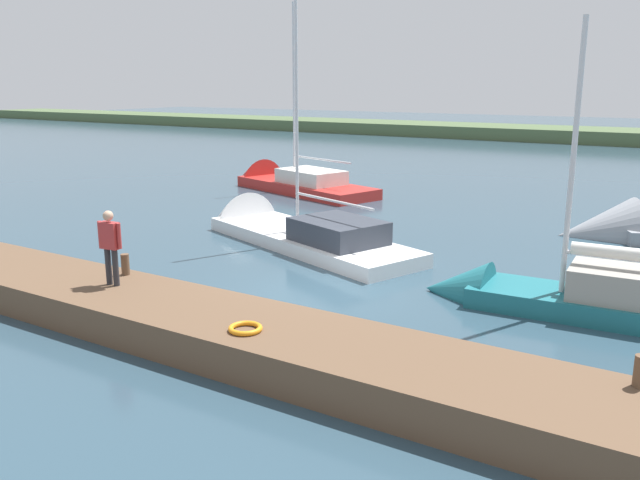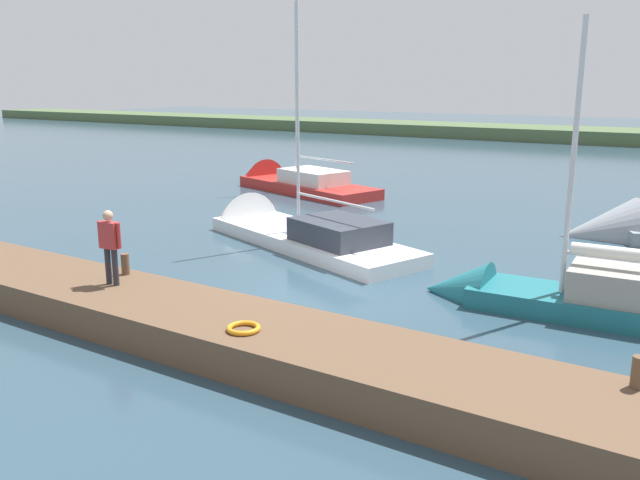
% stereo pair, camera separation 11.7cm
% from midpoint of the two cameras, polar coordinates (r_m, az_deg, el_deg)
% --- Properties ---
extents(ground_plane, '(200.00, 200.00, 0.00)m').
position_cam_midpoint_polar(ground_plane, '(17.31, -0.63, -4.55)').
color(ground_plane, '#2D4756').
extents(far_shoreline, '(180.00, 8.00, 2.40)m').
position_cam_midpoint_polar(far_shoreline, '(66.65, 24.46, 7.73)').
color(far_shoreline, '#4C603D').
rests_on(far_shoreline, ground_plane).
extents(dock_pier, '(23.11, 2.55, 0.76)m').
position_cam_midpoint_polar(dock_pier, '(14.05, -9.92, -7.51)').
color(dock_pier, brown).
rests_on(dock_pier, ground_plane).
extents(mooring_post_far, '(0.20, 0.20, 0.53)m').
position_cam_midpoint_polar(mooring_post_far, '(16.82, -16.83, -2.06)').
color(mooring_post_far, brown).
rests_on(mooring_post_far, dock_pier).
extents(life_ring_buoy, '(0.66, 0.66, 0.10)m').
position_cam_midpoint_polar(life_ring_buoy, '(12.69, -6.80, -7.67)').
color(life_ring_buoy, orange).
rests_on(life_ring_buoy, dock_pier).
extents(sailboat_outer_mooring, '(7.13, 2.22, 7.66)m').
position_cam_midpoint_polar(sailboat_outer_mooring, '(16.86, 19.20, -5.04)').
color(sailboat_outer_mooring, '#1E6B75').
rests_on(sailboat_outer_mooring, ground_plane).
extents(sailboat_behind_pier, '(10.40, 5.54, 10.52)m').
position_cam_midpoint_polar(sailboat_behind_pier, '(34.43, -3.35, 4.75)').
color(sailboat_behind_pier, '#B22823').
rests_on(sailboat_behind_pier, ground_plane).
extents(sailboat_mid_channel, '(10.84, 6.04, 10.59)m').
position_cam_midpoint_polar(sailboat_mid_channel, '(23.47, -3.87, 0.62)').
color(sailboat_mid_channel, white).
rests_on(sailboat_mid_channel, ground_plane).
extents(person_on_dock, '(0.67, 0.27, 1.78)m').
position_cam_midpoint_polar(person_on_dock, '(15.87, -18.07, -0.18)').
color(person_on_dock, '#28282D').
rests_on(person_on_dock, dock_pier).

